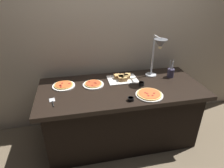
# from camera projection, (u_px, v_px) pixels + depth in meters

# --- Properties ---
(ground_plane) EXTENTS (8.00, 8.00, 0.00)m
(ground_plane) POSITION_uv_depth(u_px,v_px,m) (120.00, 137.00, 2.60)
(ground_plane) COLOR brown
(back_wall) EXTENTS (4.40, 0.04, 2.40)m
(back_wall) POSITION_uv_depth(u_px,v_px,m) (112.00, 38.00, 2.48)
(back_wall) COLOR tan
(back_wall) RESTS_ON ground_plane
(buffet_table) EXTENTS (1.90, 0.84, 0.76)m
(buffet_table) POSITION_uv_depth(u_px,v_px,m) (121.00, 113.00, 2.42)
(buffet_table) COLOR black
(buffet_table) RESTS_ON ground_plane
(heat_lamp) EXTENTS (0.15, 0.32, 0.53)m
(heat_lamp) POSITION_uv_depth(u_px,v_px,m) (159.00, 48.00, 2.23)
(heat_lamp) COLOR #B7BABF
(heat_lamp) RESTS_ON buffet_table
(pizza_plate_front) EXTENTS (0.26, 0.26, 0.03)m
(pizza_plate_front) POSITION_uv_depth(u_px,v_px,m) (64.00, 85.00, 2.26)
(pizza_plate_front) COLOR white
(pizza_plate_front) RESTS_ON buffet_table
(pizza_plate_center) EXTENTS (0.29, 0.29, 0.03)m
(pizza_plate_center) POSITION_uv_depth(u_px,v_px,m) (149.00, 94.00, 2.07)
(pizza_plate_center) COLOR white
(pizza_plate_center) RESTS_ON buffet_table
(pizza_plate_raised_stand) EXTENTS (0.25, 0.25, 0.03)m
(pizza_plate_raised_stand) POSITION_uv_depth(u_px,v_px,m) (93.00, 84.00, 2.28)
(pizza_plate_raised_stand) COLOR white
(pizza_plate_raised_stand) RESTS_ON buffet_table
(sandwich_platter) EXTENTS (0.36, 0.26, 0.06)m
(sandwich_platter) POSITION_uv_depth(u_px,v_px,m) (123.00, 78.00, 2.41)
(sandwich_platter) COLOR white
(sandwich_platter) RESTS_ON buffet_table
(sauce_cup_near) EXTENTS (0.06, 0.06, 0.04)m
(sauce_cup_near) POSITION_uv_depth(u_px,v_px,m) (141.00, 84.00, 2.28)
(sauce_cup_near) COLOR black
(sauce_cup_near) RESTS_ON buffet_table
(sauce_cup_far) EXTENTS (0.07, 0.07, 0.03)m
(sauce_cup_far) POSITION_uv_depth(u_px,v_px,m) (131.00, 99.00, 1.98)
(sauce_cup_far) COLOR black
(sauce_cup_far) RESTS_ON buffet_table
(utensil_holder) EXTENTS (0.08, 0.08, 0.23)m
(utensil_holder) POSITION_uv_depth(u_px,v_px,m) (171.00, 73.00, 2.46)
(utensil_holder) COLOR #383347
(utensil_holder) RESTS_ON buffet_table
(serving_spatula) EXTENTS (0.07, 0.17, 0.01)m
(serving_spatula) POSITION_uv_depth(u_px,v_px,m) (52.00, 102.00, 1.96)
(serving_spatula) COLOR #B7BABF
(serving_spatula) RESTS_ON buffet_table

